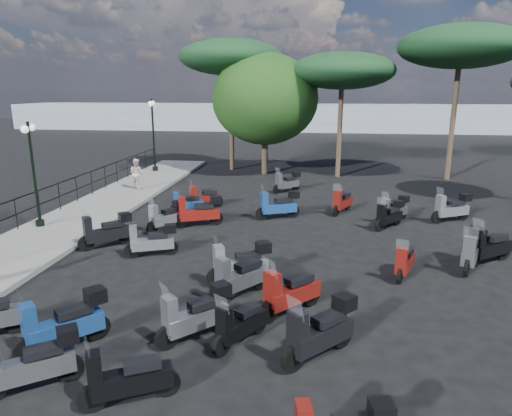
# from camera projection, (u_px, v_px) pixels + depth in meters

# --- Properties ---
(ground) EXTENTS (120.00, 120.00, 0.00)m
(ground) POSITION_uv_depth(u_px,v_px,m) (226.00, 268.00, 12.92)
(ground) COLOR black
(ground) RESTS_ON ground
(sidewalk) EXTENTS (3.00, 30.00, 0.15)m
(sidewalk) POSITION_uv_depth(u_px,v_px,m) (67.00, 226.00, 16.61)
(sidewalk) COLOR slate
(sidewalk) RESTS_ON ground
(railing) EXTENTS (0.04, 26.04, 1.10)m
(railing) POSITION_uv_depth(u_px,v_px,m) (27.00, 204.00, 16.37)
(railing) COLOR black
(railing) RESTS_ON sidewalk
(lamp_post_1) EXTENTS (0.53, 1.04, 3.69)m
(lamp_post_1) POSITION_uv_depth(u_px,v_px,m) (33.00, 168.00, 15.80)
(lamp_post_1) COLOR black
(lamp_post_1) RESTS_ON sidewalk
(lamp_post_2) EXTENTS (0.52, 1.21, 4.19)m
(lamp_post_2) POSITION_uv_depth(u_px,v_px,m) (153.00, 130.00, 26.65)
(lamp_post_2) COLOR black
(lamp_post_2) RESTS_ON sidewalk
(pedestrian_far) EXTENTS (0.88, 0.80, 1.48)m
(pedestrian_far) POSITION_uv_depth(u_px,v_px,m) (137.00, 173.00, 22.26)
(pedestrian_far) COLOR beige
(pedestrian_far) RESTS_ON sidewalk
(scooter_0) EXTENTS (1.44, 1.11, 1.33)m
(scooter_0) POSITION_uv_depth(u_px,v_px,m) (32.00, 364.00, 7.56)
(scooter_0) COLOR black
(scooter_0) RESTS_ON ground
(scooter_1) EXTENTS (1.38, 1.45, 1.45)m
(scooter_1) POSITION_uv_depth(u_px,v_px,m) (64.00, 324.00, 8.73)
(scooter_1) COLOR black
(scooter_1) RESTS_ON ground
(scooter_3) EXTENTS (1.42, 1.26, 1.38)m
(scooter_3) POSITION_uv_depth(u_px,v_px,m) (106.00, 232.00, 14.45)
(scooter_3) COLOR black
(scooter_3) RESTS_ON ground
(scooter_4) EXTENTS (1.04, 1.43, 1.29)m
(scooter_4) POSITION_uv_depth(u_px,v_px,m) (166.00, 217.00, 16.23)
(scooter_4) COLOR black
(scooter_4) RESTS_ON ground
(scooter_5) EXTENTS (1.42, 0.97, 1.28)m
(scooter_5) POSITION_uv_depth(u_px,v_px,m) (204.00, 198.00, 19.19)
(scooter_5) COLOR black
(scooter_5) RESTS_ON ground
(scooter_7) EXTENTS (0.94, 1.36, 1.23)m
(scooter_7) POSITION_uv_depth(u_px,v_px,m) (240.00, 325.00, 8.95)
(scooter_7) COLOR black
(scooter_7) RESTS_ON ground
(scooter_8) EXTENTS (1.22, 1.50, 1.45)m
(scooter_8) POSITION_uv_depth(u_px,v_px,m) (240.00, 278.00, 10.96)
(scooter_8) COLOR black
(scooter_8) RESTS_ON ground
(scooter_9) EXTENTS (1.52, 0.81, 1.27)m
(scooter_9) POSITION_uv_depth(u_px,v_px,m) (152.00, 241.00, 13.66)
(scooter_9) COLOR black
(scooter_9) RESTS_ON ground
(scooter_10) EXTENTS (1.75, 0.98, 1.48)m
(scooter_10) POSITION_uv_depth(u_px,v_px,m) (199.00, 212.00, 16.63)
(scooter_10) COLOR black
(scooter_10) RESTS_ON ground
(scooter_11) EXTENTS (1.40, 0.79, 1.20)m
(scooter_11) POSITION_uv_depth(u_px,v_px,m) (187.00, 204.00, 18.36)
(scooter_11) COLOR black
(scooter_11) RESTS_ON ground
(scooter_13) EXTENTS (1.49, 0.89, 1.29)m
(scooter_13) POSITION_uv_depth(u_px,v_px,m) (127.00, 380.00, 7.23)
(scooter_13) COLOR black
(scooter_13) RESTS_ON ground
(scooter_14) EXTENTS (1.34, 1.34, 1.38)m
(scooter_14) POSITION_uv_depth(u_px,v_px,m) (195.00, 315.00, 9.12)
(scooter_14) COLOR black
(scooter_14) RESTS_ON ground
(scooter_15) EXTENTS (1.62, 1.00, 1.40)m
(scooter_15) POSITION_uv_depth(u_px,v_px,m) (240.00, 264.00, 11.75)
(scooter_15) COLOR black
(scooter_15) RESTS_ON ground
(scooter_16) EXTENTS (1.66, 0.94, 1.41)m
(scooter_16) POSITION_uv_depth(u_px,v_px,m) (278.00, 206.00, 17.61)
(scooter_16) COLOR black
(scooter_16) RESTS_ON ground
(scooter_17) EXTENTS (1.28, 1.18, 1.26)m
(scooter_17) POSITION_uv_depth(u_px,v_px,m) (287.00, 183.00, 22.18)
(scooter_17) COLOR black
(scooter_17) RESTS_ON ground
(scooter_19) EXTENTS (1.33, 1.43, 1.46)m
(scooter_19) POSITION_uv_depth(u_px,v_px,m) (290.00, 293.00, 10.13)
(scooter_19) COLOR black
(scooter_19) RESTS_ON ground
(scooter_20) EXTENTS (1.39, 1.43, 1.45)m
(scooter_20) POSITION_uv_depth(u_px,v_px,m) (320.00, 332.00, 8.45)
(scooter_20) COLOR black
(scooter_20) RESTS_ON ground
(scooter_21) EXTENTS (0.74, 1.44, 1.20)m
(scooter_21) POSITION_uv_depth(u_px,v_px,m) (405.00, 262.00, 12.19)
(scooter_21) COLOR black
(scooter_21) RESTS_ON ground
(scooter_22) EXTENTS (0.89, 1.52, 1.31)m
(scooter_22) POSITION_uv_depth(u_px,v_px,m) (342.00, 202.00, 18.44)
(scooter_22) COLOR black
(scooter_22) RESTS_ON ground
(scooter_23) EXTENTS (1.24, 1.18, 1.24)m
(scooter_23) POSITION_uv_depth(u_px,v_px,m) (394.00, 210.00, 17.24)
(scooter_23) COLOR black
(scooter_23) RESTS_ON ground
(scooter_26) EXTENTS (0.93, 1.64, 1.39)m
(scooter_26) POSITION_uv_depth(u_px,v_px,m) (471.00, 251.00, 12.72)
(scooter_26) COLOR black
(scooter_26) RESTS_ON ground
(scooter_27) EXTENTS (1.54, 1.12, 1.43)m
(scooter_27) POSITION_uv_depth(u_px,v_px,m) (489.00, 247.00, 13.09)
(scooter_27) COLOR black
(scooter_27) RESTS_ON ground
(scooter_28) EXTENTS (1.14, 1.28, 1.25)m
(scooter_28) POSITION_uv_depth(u_px,v_px,m) (389.00, 216.00, 16.45)
(scooter_28) COLOR black
(scooter_28) RESTS_ON ground
(scooter_29) EXTENTS (1.59, 1.00, 1.38)m
(scooter_29) POSITION_uv_depth(u_px,v_px,m) (452.00, 209.00, 17.22)
(scooter_29) COLOR black
(scooter_29) RESTS_ON ground
(broadleaf_tree) EXTENTS (6.08, 6.08, 6.90)m
(broadleaf_tree) POSITION_uv_depth(u_px,v_px,m) (265.00, 99.00, 26.03)
(broadleaf_tree) COLOR #38281E
(broadleaf_tree) RESTS_ON ground
(pine_0) EXTENTS (5.77, 5.77, 6.86)m
(pine_0) POSITION_uv_depth(u_px,v_px,m) (342.00, 71.00, 24.77)
(pine_0) COLOR #38281E
(pine_0) RESTS_ON ground
(pine_1) EXTENTS (6.51, 6.51, 8.17)m
(pine_1) POSITION_uv_depth(u_px,v_px,m) (461.00, 47.00, 23.70)
(pine_1) COLOR #38281E
(pine_1) RESTS_ON ground
(pine_2) EXTENTS (6.09, 6.09, 7.77)m
(pine_2) POSITION_uv_depth(u_px,v_px,m) (231.00, 57.00, 26.82)
(pine_2) COLOR #38281E
(pine_2) RESTS_ON ground
(distant_hills) EXTENTS (70.00, 8.00, 3.00)m
(distant_hills) POSITION_uv_depth(u_px,v_px,m) (298.00, 117.00, 55.67)
(distant_hills) COLOR gray
(distant_hills) RESTS_ON ground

